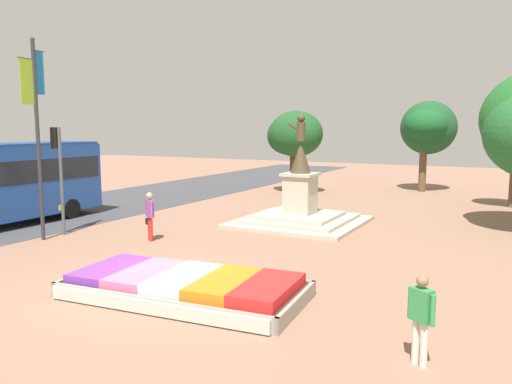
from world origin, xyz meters
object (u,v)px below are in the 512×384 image
pedestrian_with_handbag (150,213)px  pedestrian_near_planter (421,314)px  statue_monument (300,207)px  banner_pole (37,131)px  traffic_light_mid_block (59,162)px  flower_planter (185,287)px

pedestrian_with_handbag → pedestrian_near_planter: 11.72m
statue_monument → banner_pole: bearing=-134.2°
traffic_light_mid_block → pedestrian_near_planter: size_ratio=2.53×
pedestrian_with_handbag → flower_planter: bearing=-42.7°
statue_monument → pedestrian_with_handbag: size_ratio=2.87×
pedestrian_with_handbag → traffic_light_mid_block: bearing=-168.3°
flower_planter → pedestrian_near_planter: bearing=-9.4°
flower_planter → pedestrian_near_planter: (5.67, -0.93, 0.67)m
traffic_light_mid_block → pedestrian_with_handbag: 4.20m
flower_planter → banner_pole: banner_pole is taller
flower_planter → pedestrian_with_handbag: pedestrian_with_handbag is taller
flower_planter → banner_pole: bearing=162.5°
traffic_light_mid_block → pedestrian_with_handbag: traffic_light_mid_block is taller
traffic_light_mid_block → pedestrian_near_planter: traffic_light_mid_block is taller
pedestrian_with_handbag → pedestrian_near_planter: size_ratio=1.09×
statue_monument → traffic_light_mid_block: size_ratio=1.24×
statue_monument → pedestrian_near_planter: (6.89, -10.90, 0.21)m
flower_planter → statue_monument: size_ratio=1.20×
statue_monument → pedestrian_with_handbag: 6.61m
statue_monument → banner_pole: size_ratio=0.71×
flower_planter → pedestrian_with_handbag: (-4.77, 4.40, 0.75)m
statue_monument → pedestrian_near_planter: 12.90m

